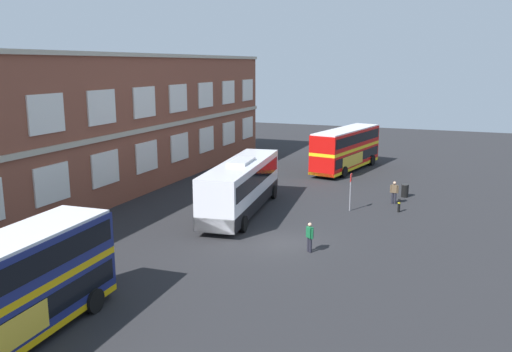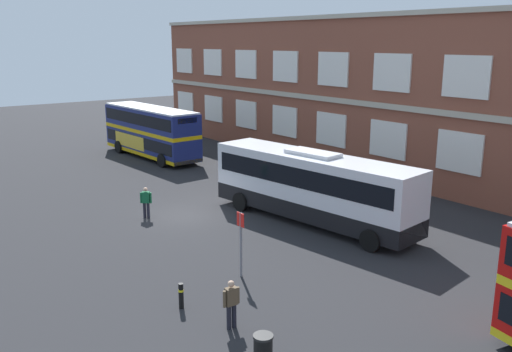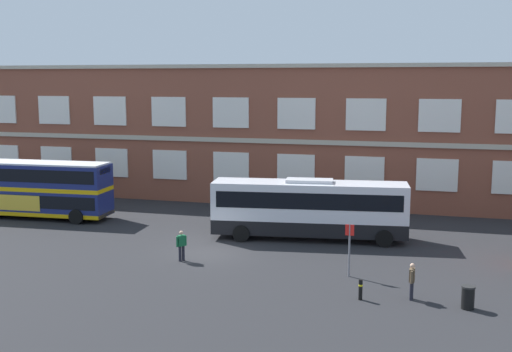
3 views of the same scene
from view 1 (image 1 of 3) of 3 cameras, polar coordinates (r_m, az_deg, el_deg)
name	(u,v)px [view 1 (image 1 of 3)]	position (r m, az deg, el deg)	size (l,w,h in m)	color
ground_plane	(250,239)	(31.86, -0.70, -6.81)	(120.00, 120.00, 0.00)	#232326
brick_terminal_building	(57,132)	(41.07, -20.59, 4.41)	(57.68, 8.19, 11.08)	brown
double_decker_middle	(346,148)	(52.56, 9.69, 2.94)	(11.29, 4.66, 4.07)	red
touring_coach	(242,186)	(36.81, -1.56, -1.13)	(12.23, 4.09, 3.80)	silver
waiting_passenger	(394,192)	(40.81, 14.66, -1.63)	(0.26, 0.63, 1.70)	black
second_passenger	(310,236)	(29.62, 5.80, -6.45)	(0.49, 0.55, 1.70)	black
bus_stand_flag	(351,188)	(38.00, 10.14, -1.33)	(0.44, 0.10, 2.70)	slate
station_litter_bin	(405,190)	(43.17, 15.74, -1.51)	(0.60, 0.60, 1.03)	black
safety_bollard_east	(399,205)	(38.70, 15.14, -3.07)	(0.19, 0.19, 0.95)	black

